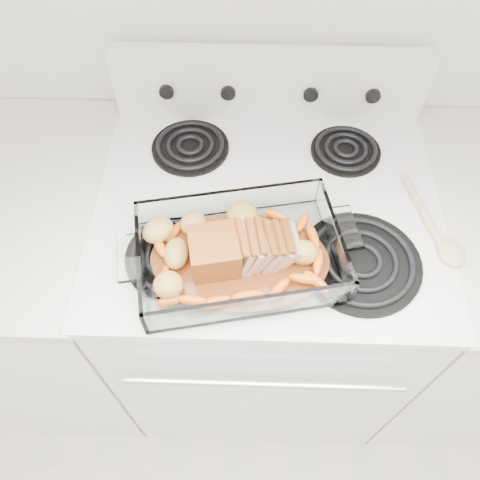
{
  "coord_description": "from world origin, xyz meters",
  "views": [
    {
      "loc": [
        -0.04,
        0.98,
        1.76
      ],
      "look_at": [
        -0.06,
        1.51,
        0.99
      ],
      "focal_mm": 35.0,
      "sensor_mm": 36.0,
      "label": 1
    }
  ],
  "objects_px": {
    "electric_range": "(261,294)",
    "pork_roast": "(233,249)",
    "counter_left": "(47,291)",
    "baking_dish": "(240,256)",
    "counter_right": "(477,303)"
  },
  "relations": [
    {
      "from": "counter_right",
      "to": "pork_roast",
      "type": "distance_m",
      "value": 0.92
    },
    {
      "from": "counter_left",
      "to": "baking_dish",
      "type": "bearing_deg",
      "value": -15.52
    },
    {
      "from": "electric_range",
      "to": "baking_dish",
      "type": "bearing_deg",
      "value": -109.0
    },
    {
      "from": "electric_range",
      "to": "baking_dish",
      "type": "height_order",
      "value": "electric_range"
    },
    {
      "from": "electric_range",
      "to": "counter_right",
      "type": "relative_size",
      "value": 1.2
    },
    {
      "from": "electric_range",
      "to": "counter_left",
      "type": "height_order",
      "value": "electric_range"
    },
    {
      "from": "electric_range",
      "to": "pork_roast",
      "type": "distance_m",
      "value": 0.54
    },
    {
      "from": "electric_range",
      "to": "pork_roast",
      "type": "relative_size",
      "value": 5.16
    },
    {
      "from": "counter_right",
      "to": "counter_left",
      "type": "bearing_deg",
      "value": 180.0
    },
    {
      "from": "counter_left",
      "to": "baking_dish",
      "type": "relative_size",
      "value": 2.35
    },
    {
      "from": "counter_left",
      "to": "baking_dish",
      "type": "distance_m",
      "value": 0.8
    },
    {
      "from": "counter_right",
      "to": "baking_dish",
      "type": "xyz_separation_m",
      "value": [
        -0.72,
        -0.17,
        0.5
      ]
    },
    {
      "from": "electric_range",
      "to": "pork_roast",
      "type": "bearing_deg",
      "value": -112.83
    },
    {
      "from": "counter_right",
      "to": "pork_roast",
      "type": "relative_size",
      "value": 4.3
    },
    {
      "from": "counter_right",
      "to": "pork_roast",
      "type": "height_order",
      "value": "pork_roast"
    }
  ]
}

